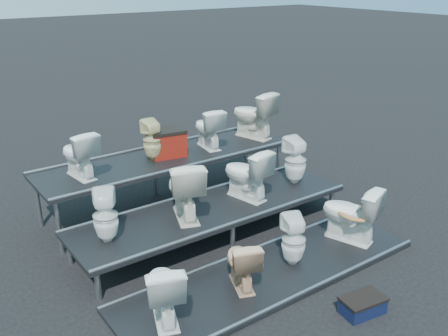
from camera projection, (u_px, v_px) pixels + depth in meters
ground at (213, 236)px, 7.39m from camera, size 80.00×80.00×0.00m
tier_front at (271, 274)px, 6.39m from camera, size 4.20×1.20×0.06m
tier_mid at (213, 222)px, 7.30m from camera, size 4.20×1.20×0.46m
tier_back at (168, 181)px, 8.21m from camera, size 4.20×1.20×0.86m
toilet_0 at (163, 289)px, 5.41m from camera, size 0.65×0.84×0.75m
toilet_1 at (242, 262)px, 6.01m from camera, size 0.57×0.72×0.64m
toilet_2 at (294, 240)px, 6.46m from camera, size 0.40×0.41×0.69m
toilet_3 at (350, 213)px, 7.02m from camera, size 0.69×0.91×0.83m
toilet_4 at (105, 216)px, 6.21m from camera, size 0.41×0.42×0.70m
toilet_5 at (185, 188)px, 6.81m from camera, size 0.74×0.95×0.85m
toilet_6 at (246, 174)px, 7.40m from camera, size 0.57×0.83×0.78m
toilet_7 at (295, 160)px, 7.95m from camera, size 0.38×0.38×0.76m
toilet_8 at (79, 154)px, 7.15m from camera, size 0.47×0.73×0.70m
toilet_9 at (152, 140)px, 7.80m from camera, size 0.30×0.30×0.66m
toilet_10 at (208, 128)px, 8.36m from camera, size 0.47×0.72×0.69m
toilet_11 at (253, 115)px, 8.86m from camera, size 0.64×0.90×0.83m
red_crate at (167, 144)px, 8.04m from camera, size 0.61×0.53×0.39m
step_stool at (362, 306)px, 5.69m from camera, size 0.53×0.36×0.18m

